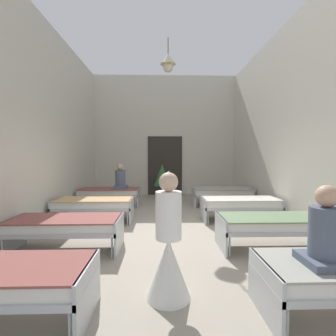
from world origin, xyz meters
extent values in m
cube|color=#9E9384|center=(0.00, 0.00, -0.05)|extent=(6.35, 10.86, 0.10)
cube|color=beige|center=(0.00, 5.23, 2.43)|extent=(6.15, 0.20, 4.87)
cube|color=beige|center=(-2.97, 0.00, 2.43)|extent=(0.20, 10.26, 4.87)
cube|color=beige|center=(2.97, 0.00, 2.43)|extent=(0.20, 10.26, 4.87)
cube|color=#2D2823|center=(0.00, 5.11, 1.20)|extent=(1.40, 0.06, 2.40)
cylinder|color=brown|center=(0.04, 1.80, 4.65)|extent=(0.02, 0.02, 0.43)
cone|color=beige|center=(0.04, 1.80, 4.29)|extent=(0.44, 0.44, 0.28)
sphere|color=beige|center=(0.04, 1.80, 4.07)|extent=(0.28, 0.28, 0.28)
cylinder|color=#B7BCC1|center=(-0.95, -3.21, 0.17)|extent=(0.03, 0.03, 0.34)
cylinder|color=#B7BCC1|center=(-0.95, -2.49, 0.17)|extent=(0.03, 0.03, 0.34)
cube|color=#B7BCC1|center=(-0.89, -2.85, 0.29)|extent=(0.04, 0.84, 0.57)
cylinder|color=#B7BCC1|center=(0.95, -3.21, 0.17)|extent=(0.03, 0.03, 0.34)
cylinder|color=#B7BCC1|center=(0.95, -2.49, 0.17)|extent=(0.03, 0.03, 0.34)
cube|color=#B7BCC1|center=(0.89, -2.85, 0.29)|extent=(0.04, 0.84, 0.57)
cylinder|color=#B7BCC1|center=(-2.69, -1.31, 0.17)|extent=(0.03, 0.03, 0.34)
cylinder|color=#B7BCC1|center=(-2.69, -0.59, 0.17)|extent=(0.03, 0.03, 0.34)
cylinder|color=#B7BCC1|center=(-0.95, -1.31, 0.17)|extent=(0.03, 0.03, 0.34)
cylinder|color=#B7BCC1|center=(-0.95, -0.59, 0.17)|extent=(0.03, 0.03, 0.34)
cube|color=#B7BCC1|center=(-1.82, -0.95, 0.38)|extent=(1.90, 0.84, 0.07)
cube|color=#B7BCC1|center=(-2.75, -0.95, 0.29)|extent=(0.04, 0.84, 0.57)
cube|color=#B7BCC1|center=(-0.89, -0.95, 0.29)|extent=(0.04, 0.84, 0.57)
cube|color=white|center=(-1.82, -0.95, 0.48)|extent=(1.82, 0.78, 0.14)
cube|color=#8C4C47|center=(-1.82, -0.95, 0.56)|extent=(1.86, 0.82, 0.02)
cylinder|color=#B7BCC1|center=(0.95, -1.31, 0.17)|extent=(0.03, 0.03, 0.34)
cylinder|color=#B7BCC1|center=(0.95, -0.59, 0.17)|extent=(0.03, 0.03, 0.34)
cylinder|color=#B7BCC1|center=(2.69, -1.31, 0.17)|extent=(0.03, 0.03, 0.34)
cylinder|color=#B7BCC1|center=(2.69, -0.59, 0.17)|extent=(0.03, 0.03, 0.34)
cube|color=#B7BCC1|center=(1.82, -0.95, 0.38)|extent=(1.90, 0.84, 0.07)
cube|color=#B7BCC1|center=(0.89, -0.95, 0.29)|extent=(0.04, 0.84, 0.57)
cube|color=#B7BCC1|center=(2.75, -0.95, 0.29)|extent=(0.04, 0.84, 0.57)
cube|color=white|center=(1.82, -0.95, 0.48)|extent=(1.82, 0.78, 0.14)
cube|color=slate|center=(1.82, -0.95, 0.56)|extent=(1.86, 0.82, 0.02)
cylinder|color=#B7BCC1|center=(-2.69, 0.59, 0.17)|extent=(0.03, 0.03, 0.34)
cylinder|color=#B7BCC1|center=(-2.69, 1.31, 0.17)|extent=(0.03, 0.03, 0.34)
cylinder|color=#B7BCC1|center=(-0.95, 0.59, 0.17)|extent=(0.03, 0.03, 0.34)
cylinder|color=#B7BCC1|center=(-0.95, 1.31, 0.17)|extent=(0.03, 0.03, 0.34)
cube|color=#B7BCC1|center=(-1.82, 0.95, 0.38)|extent=(1.90, 0.84, 0.07)
cube|color=#B7BCC1|center=(-2.75, 0.95, 0.29)|extent=(0.04, 0.84, 0.57)
cube|color=#B7BCC1|center=(-0.89, 0.95, 0.29)|extent=(0.04, 0.84, 0.57)
cube|color=white|center=(-1.82, 0.95, 0.48)|extent=(1.82, 0.78, 0.14)
cube|color=tan|center=(-1.82, 0.95, 0.56)|extent=(1.86, 0.82, 0.02)
cylinder|color=#B7BCC1|center=(0.95, 0.59, 0.17)|extent=(0.03, 0.03, 0.34)
cylinder|color=#B7BCC1|center=(0.95, 1.31, 0.17)|extent=(0.03, 0.03, 0.34)
cylinder|color=#B7BCC1|center=(2.69, 0.59, 0.17)|extent=(0.03, 0.03, 0.34)
cylinder|color=#B7BCC1|center=(2.69, 1.31, 0.17)|extent=(0.03, 0.03, 0.34)
cube|color=#B7BCC1|center=(1.82, 0.95, 0.38)|extent=(1.90, 0.84, 0.07)
cube|color=#B7BCC1|center=(0.89, 0.95, 0.29)|extent=(0.04, 0.84, 0.57)
cube|color=#B7BCC1|center=(2.75, 0.95, 0.29)|extent=(0.04, 0.84, 0.57)
cube|color=white|center=(1.82, 0.95, 0.48)|extent=(1.82, 0.78, 0.14)
cube|color=beige|center=(1.82, 0.95, 0.56)|extent=(1.86, 0.82, 0.02)
cylinder|color=#B7BCC1|center=(-2.69, 2.49, 0.17)|extent=(0.03, 0.03, 0.34)
cylinder|color=#B7BCC1|center=(-2.69, 3.21, 0.17)|extent=(0.03, 0.03, 0.34)
cylinder|color=#B7BCC1|center=(-0.95, 2.49, 0.17)|extent=(0.03, 0.03, 0.34)
cylinder|color=#B7BCC1|center=(-0.95, 3.21, 0.17)|extent=(0.03, 0.03, 0.34)
cube|color=#B7BCC1|center=(-1.82, 2.85, 0.38)|extent=(1.90, 0.84, 0.07)
cube|color=#B7BCC1|center=(-2.75, 2.85, 0.29)|extent=(0.04, 0.84, 0.57)
cube|color=#B7BCC1|center=(-0.89, 2.85, 0.29)|extent=(0.04, 0.84, 0.57)
cube|color=silver|center=(-1.82, 2.85, 0.48)|extent=(1.82, 0.78, 0.14)
cube|color=#8C4C47|center=(-1.82, 2.85, 0.56)|extent=(1.86, 0.82, 0.02)
cylinder|color=#B7BCC1|center=(0.95, 2.49, 0.17)|extent=(0.03, 0.03, 0.34)
cylinder|color=#B7BCC1|center=(0.95, 3.21, 0.17)|extent=(0.03, 0.03, 0.34)
cylinder|color=#B7BCC1|center=(2.69, 2.49, 0.17)|extent=(0.03, 0.03, 0.34)
cylinder|color=#B7BCC1|center=(2.69, 3.21, 0.17)|extent=(0.03, 0.03, 0.34)
cube|color=#B7BCC1|center=(1.82, 2.85, 0.38)|extent=(1.90, 0.84, 0.07)
cube|color=#B7BCC1|center=(0.89, 2.85, 0.29)|extent=(0.04, 0.84, 0.57)
cube|color=#B7BCC1|center=(2.75, 2.85, 0.29)|extent=(0.04, 0.84, 0.57)
cube|color=silver|center=(1.82, 2.85, 0.48)|extent=(1.82, 0.78, 0.14)
cube|color=#9E9E93|center=(1.82, 2.85, 0.56)|extent=(1.86, 0.82, 0.02)
cone|color=white|center=(-0.08, -2.47, 0.35)|extent=(0.52, 0.52, 0.70)
cylinder|color=white|center=(-0.08, -2.47, 0.97)|extent=(0.30, 0.30, 0.55)
sphere|color=beige|center=(-0.08, -2.47, 1.36)|extent=(0.22, 0.22, 0.22)
cone|color=white|center=(-0.08, -2.47, 1.44)|extent=(0.18, 0.18, 0.10)
cylinder|color=#515B70|center=(-1.47, 2.88, 0.86)|extent=(0.32, 0.32, 0.58)
cube|color=#515B70|center=(-1.47, 2.88, 0.61)|extent=(0.44, 0.44, 0.08)
sphere|color=tan|center=(-1.47, 2.88, 1.26)|extent=(0.22, 0.22, 0.22)
cylinder|color=#515B70|center=(1.47, -2.91, 0.86)|extent=(0.32, 0.32, 0.58)
cube|color=#515B70|center=(1.47, -2.91, 0.61)|extent=(0.44, 0.44, 0.08)
sphere|color=tan|center=(1.47, -2.91, 1.26)|extent=(0.22, 0.22, 0.22)
cylinder|color=brown|center=(-0.12, 4.13, 0.15)|extent=(0.38, 0.38, 0.30)
cylinder|color=brown|center=(-0.12, 4.13, 0.40)|extent=(0.06, 0.06, 0.20)
cone|color=#2D6633|center=(-0.12, 4.13, 0.90)|extent=(0.59, 0.59, 0.80)
camera|label=1|loc=(-0.16, -5.36, 1.68)|focal=27.27mm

